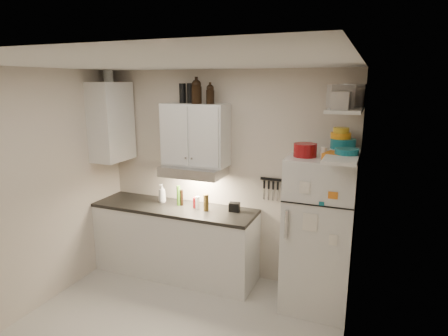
% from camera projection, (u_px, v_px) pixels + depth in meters
% --- Properties ---
extents(ceiling, '(3.20, 3.00, 0.02)m').
position_uv_depth(ceiling, '(154.00, 62.00, 3.05)').
color(ceiling, white).
rests_on(ceiling, ground).
extents(back_wall, '(3.20, 0.02, 2.60)m').
position_uv_depth(back_wall, '(224.00, 176.00, 4.71)').
color(back_wall, beige).
rests_on(back_wall, ground).
extents(left_wall, '(0.02, 3.00, 2.60)m').
position_uv_depth(left_wall, '(28.00, 194.00, 3.93)').
color(left_wall, beige).
rests_on(left_wall, ground).
extents(right_wall, '(0.02, 3.00, 2.60)m').
position_uv_depth(right_wall, '(349.00, 242.00, 2.76)').
color(right_wall, beige).
rests_on(right_wall, ground).
extents(base_cabinet, '(2.10, 0.60, 0.88)m').
position_uv_depth(base_cabinet, '(175.00, 242.00, 4.82)').
color(base_cabinet, silver).
rests_on(base_cabinet, floor).
extents(countertop, '(2.10, 0.62, 0.04)m').
position_uv_depth(countertop, '(174.00, 208.00, 4.72)').
color(countertop, black).
rests_on(countertop, base_cabinet).
extents(upper_cabinet, '(0.80, 0.33, 0.75)m').
position_uv_depth(upper_cabinet, '(195.00, 135.00, 4.54)').
color(upper_cabinet, silver).
rests_on(upper_cabinet, back_wall).
extents(side_cabinet, '(0.33, 0.55, 1.00)m').
position_uv_depth(side_cabinet, '(111.00, 122.00, 4.81)').
color(side_cabinet, silver).
rests_on(side_cabinet, left_wall).
extents(range_hood, '(0.76, 0.46, 0.12)m').
position_uv_depth(range_hood, '(194.00, 171.00, 4.58)').
color(range_hood, silver).
rests_on(range_hood, back_wall).
extents(fridge, '(0.70, 0.68, 1.70)m').
position_uv_depth(fridge, '(319.00, 234.00, 4.04)').
color(fridge, silver).
rests_on(fridge, floor).
extents(shelf_hi, '(0.30, 0.95, 0.03)m').
position_uv_depth(shelf_hi, '(346.00, 109.00, 3.54)').
color(shelf_hi, silver).
rests_on(shelf_hi, right_wall).
extents(shelf_lo, '(0.30, 0.95, 0.03)m').
position_uv_depth(shelf_lo, '(343.00, 155.00, 3.64)').
color(shelf_lo, silver).
rests_on(shelf_lo, right_wall).
extents(knife_strip, '(0.42, 0.02, 0.03)m').
position_uv_depth(knife_strip, '(278.00, 180.00, 4.43)').
color(knife_strip, black).
rests_on(knife_strip, back_wall).
extents(dutch_oven, '(0.30, 0.30, 0.14)m').
position_uv_depth(dutch_oven, '(305.00, 150.00, 3.84)').
color(dutch_oven, maroon).
rests_on(dutch_oven, fridge).
extents(book_stack, '(0.24, 0.27, 0.08)m').
position_uv_depth(book_stack, '(335.00, 157.00, 3.66)').
color(book_stack, orange).
rests_on(book_stack, fridge).
extents(spice_jar, '(0.09, 0.09, 0.11)m').
position_uv_depth(spice_jar, '(324.00, 153.00, 3.77)').
color(spice_jar, silver).
rests_on(spice_jar, fridge).
extents(stock_pot, '(0.31, 0.31, 0.22)m').
position_uv_depth(stock_pot, '(352.00, 95.00, 3.70)').
color(stock_pot, silver).
rests_on(stock_pot, shelf_hi).
extents(tin_a, '(0.26, 0.25, 0.21)m').
position_uv_depth(tin_a, '(340.00, 96.00, 3.45)').
color(tin_a, '#AAAAAD').
rests_on(tin_a, shelf_hi).
extents(tin_b, '(0.16, 0.16, 0.15)m').
position_uv_depth(tin_b, '(341.00, 101.00, 3.26)').
color(tin_b, '#AAAAAD').
rests_on(tin_b, shelf_hi).
extents(bowl_teal, '(0.26, 0.26, 0.10)m').
position_uv_depth(bowl_teal, '(343.00, 144.00, 3.88)').
color(bowl_teal, '#156A78').
rests_on(bowl_teal, shelf_lo).
extents(bowl_orange, '(0.21, 0.21, 0.06)m').
position_uv_depth(bowl_orange, '(341.00, 136.00, 3.87)').
color(bowl_orange, orange).
rests_on(bowl_orange, bowl_teal).
extents(bowl_yellow, '(0.16, 0.16, 0.05)m').
position_uv_depth(bowl_yellow, '(341.00, 130.00, 3.86)').
color(bowl_yellow, gold).
rests_on(bowl_yellow, bowl_orange).
extents(plates, '(0.29, 0.29, 0.06)m').
position_uv_depth(plates, '(347.00, 151.00, 3.57)').
color(plates, '#156A78').
rests_on(plates, shelf_lo).
extents(growler_a, '(0.14, 0.14, 0.29)m').
position_uv_depth(growler_a, '(197.00, 91.00, 4.36)').
color(growler_a, black).
rests_on(growler_a, upper_cabinet).
extents(growler_b, '(0.12, 0.12, 0.23)m').
position_uv_depth(growler_b, '(210.00, 94.00, 4.35)').
color(growler_b, black).
rests_on(growler_b, upper_cabinet).
extents(thermos_a, '(0.10, 0.10, 0.24)m').
position_uv_depth(thermos_a, '(190.00, 93.00, 4.54)').
color(thermos_a, black).
rests_on(thermos_a, upper_cabinet).
extents(thermos_b, '(0.08, 0.08, 0.23)m').
position_uv_depth(thermos_b, '(183.00, 93.00, 4.54)').
color(thermos_b, black).
rests_on(thermos_b, upper_cabinet).
extents(side_jar, '(0.16, 0.16, 0.16)m').
position_uv_depth(side_jar, '(108.00, 76.00, 4.74)').
color(side_jar, silver).
rests_on(side_jar, side_cabinet).
extents(soap_bottle, '(0.13, 0.13, 0.28)m').
position_uv_depth(soap_bottle, '(162.00, 192.00, 4.84)').
color(soap_bottle, silver).
rests_on(soap_bottle, countertop).
extents(pepper_mill, '(0.07, 0.07, 0.21)m').
position_uv_depth(pepper_mill, '(206.00, 203.00, 4.53)').
color(pepper_mill, brown).
rests_on(pepper_mill, countertop).
extents(oil_bottle, '(0.06, 0.06, 0.25)m').
position_uv_depth(oil_bottle, '(179.00, 196.00, 4.73)').
color(oil_bottle, '#3D6F1B').
rests_on(oil_bottle, countertop).
extents(vinegar_bottle, '(0.05, 0.05, 0.20)m').
position_uv_depth(vinegar_bottle, '(182.00, 198.00, 4.73)').
color(vinegar_bottle, black).
rests_on(vinegar_bottle, countertop).
extents(clear_bottle, '(0.07, 0.07, 0.16)m').
position_uv_depth(clear_bottle, '(198.00, 203.00, 4.62)').
color(clear_bottle, silver).
rests_on(clear_bottle, countertop).
extents(red_jar, '(0.08, 0.08, 0.13)m').
position_uv_depth(red_jar, '(196.00, 203.00, 4.65)').
color(red_jar, maroon).
rests_on(red_jar, countertop).
extents(caddy, '(0.14, 0.10, 0.11)m').
position_uv_depth(caddy, '(234.00, 207.00, 4.52)').
color(caddy, black).
rests_on(caddy, countertop).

